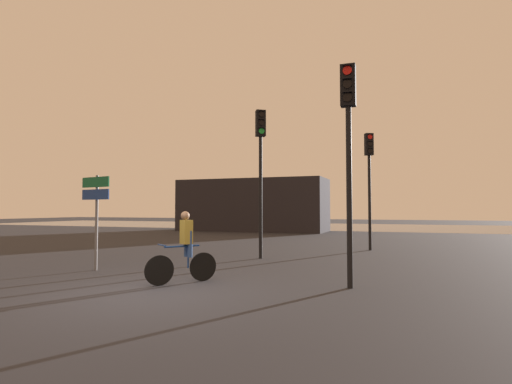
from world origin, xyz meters
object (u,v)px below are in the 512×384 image
traffic_light_far_right (369,169)px  cyclist (185,247)px  traffic_light_center (261,156)px  direction_sign_post (96,205)px  distant_building (252,205)px  traffic_light_near_right (349,133)px

traffic_light_far_right → cyclist: bearing=44.8°
traffic_light_center → direction_sign_post: 5.52m
distant_building → traffic_light_center: bearing=-68.2°
distant_building → traffic_light_near_right: size_ratio=2.36×
traffic_light_far_right → direction_sign_post: size_ratio=1.84×
traffic_light_far_right → cyclist: size_ratio=2.95×
traffic_light_center → traffic_light_near_right: size_ratio=1.06×
distant_building → traffic_light_far_right: bearing=-50.9°
traffic_light_near_right → direction_sign_post: bearing=-1.8°
direction_sign_post → cyclist: bearing=177.4°
traffic_light_center → traffic_light_far_right: size_ratio=1.06×
traffic_light_far_right → cyclist: 9.86m
traffic_light_near_right → direction_sign_post: 6.99m
traffic_light_far_right → direction_sign_post: 10.61m
traffic_light_center → traffic_light_far_right: 5.25m
distant_building → traffic_light_center: traffic_light_center is taller
direction_sign_post → traffic_light_far_right: bearing=-118.2°
traffic_light_center → direction_sign_post: bearing=16.4°
traffic_light_near_right → traffic_light_far_right: bearing=-89.7°
distant_building → traffic_light_far_right: 15.36m
distant_building → direction_sign_post: (3.04, -20.03, -0.18)m
distant_building → traffic_light_far_right: (9.65, -11.87, 1.33)m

